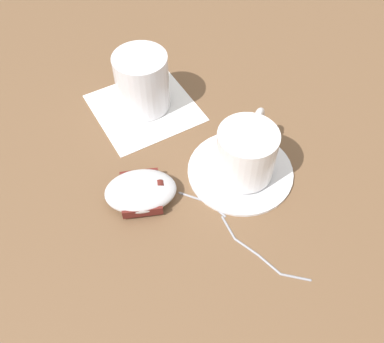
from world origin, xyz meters
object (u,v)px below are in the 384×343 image
object	(u,v)px
saucer	(240,170)
coffee_cup	(247,152)
computer_mouse	(141,191)
drinking_glass	(142,82)

from	to	relation	value
saucer	coffee_cup	bearing A→B (deg)	68.43
coffee_cup	computer_mouse	xyz separation A→B (m)	(0.04, -0.14, -0.03)
coffee_cup	drinking_glass	size ratio (longest dim) A/B	1.18
saucer	computer_mouse	distance (m)	0.15
coffee_cup	drinking_glass	world-z (taller)	drinking_glass
saucer	coffee_cup	size ratio (longest dim) A/B	1.38
computer_mouse	drinking_glass	bearing A→B (deg)	179.73
coffee_cup	computer_mouse	bearing A→B (deg)	-76.26
saucer	coffee_cup	world-z (taller)	coffee_cup
saucer	drinking_glass	world-z (taller)	drinking_glass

